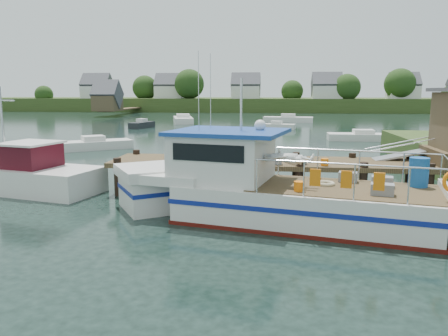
# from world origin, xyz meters

# --- Properties ---
(ground_plane) EXTENTS (160.00, 160.00, 0.00)m
(ground_plane) POSITION_xyz_m (0.00, 0.00, 0.00)
(ground_plane) COLOR black
(far_shore) EXTENTS (140.00, 42.55, 9.22)m
(far_shore) POSITION_xyz_m (0.01, 82.37, 2.10)
(far_shore) COLOR #364A1E
(far_shore) RESTS_ON ground
(dock) EXTENTS (16.60, 3.00, 4.78)m
(dock) POSITION_xyz_m (6.51, 0.01, 2.24)
(dock) COLOR #4D3D25
(dock) RESTS_ON ground
(lobster_boat) EXTENTS (11.74, 5.57, 5.66)m
(lobster_boat) POSITION_xyz_m (0.62, -4.05, 1.03)
(lobster_boat) COLOR silver
(lobster_boat) RESTS_ON ground
(work_boat) EXTENTS (8.67, 4.29, 4.55)m
(work_boat) POSITION_xyz_m (-10.43, -0.75, 0.72)
(work_boat) COLOR silver
(work_boat) RESTS_ON ground
(moored_rowboat) EXTENTS (3.61, 4.04, 1.18)m
(moored_rowboat) POSITION_xyz_m (-2.89, 14.46, 0.44)
(moored_rowboat) COLOR #4D3D25
(moored_rowboat) RESTS_ON ground
(moored_far) EXTENTS (7.21, 2.99, 1.19)m
(moored_far) POSITION_xyz_m (3.11, 45.14, 0.44)
(moored_far) COLOR silver
(moored_far) RESTS_ON ground
(moored_a) EXTENTS (5.74, 4.76, 1.04)m
(moored_a) POSITION_xyz_m (-12.57, 12.97, 0.38)
(moored_a) COLOR silver
(moored_a) RESTS_ON ground
(moored_b) EXTENTS (4.53, 2.31, 0.95)m
(moored_b) POSITION_xyz_m (1.36, 33.06, 0.35)
(moored_b) COLOR silver
(moored_b) RESTS_ON ground
(moored_c) EXTENTS (6.25, 2.19, 0.98)m
(moored_c) POSITION_xyz_m (9.01, 21.55, 0.36)
(moored_c) COLOR silver
(moored_c) RESTS_ON ground
(moored_d) EXTENTS (4.27, 7.73, 1.25)m
(moored_d) POSITION_xyz_m (-11.71, 42.25, 0.46)
(moored_d) COLOR silver
(moored_d) RESTS_ON ground
(moored_e) EXTENTS (2.33, 4.26, 1.12)m
(moored_e) POSITION_xyz_m (-14.86, 32.92, 0.41)
(moored_e) COLOR black
(moored_e) RESTS_ON ground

